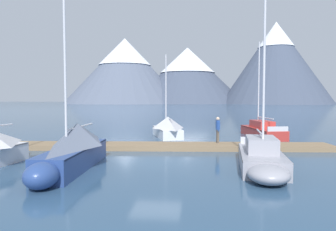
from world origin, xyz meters
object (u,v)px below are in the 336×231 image
Objects in this scene: sailboat_second_berth at (73,148)px; person_on_dock at (218,128)px; sailboat_far_berth at (260,130)px; sailboat_mid_dock_port at (167,127)px; sailboat_mid_dock_starboard at (262,158)px.

sailboat_second_berth reaches higher than person_on_dock.
person_on_dock is (-3.96, -6.48, 0.73)m from sailboat_far_berth.
sailboat_second_berth is 0.99× the size of sailboat_far_berth.
sailboat_mid_dock_port is 12.65m from sailboat_mid_dock_starboard.
person_on_dock is at bearing -121.42° from sailboat_far_berth.
person_on_dock is (3.87, -5.24, 0.46)m from sailboat_mid_dock_port.
sailboat_mid_dock_starboard reaches higher than sailboat_second_berth.
person_on_dock is at bearing 45.13° from sailboat_second_berth.
sailboat_far_berth is at bearing 79.25° from sailboat_mid_dock_starboard.
sailboat_mid_dock_starboard is (8.36, 0.66, -0.42)m from sailboat_second_berth.
sailboat_far_berth is (2.40, 12.66, -0.01)m from sailboat_mid_dock_starboard.
sailboat_mid_dock_starboard is 12.89m from sailboat_far_berth.
sailboat_far_berth is 4.74× the size of person_on_dock.
sailboat_far_berth is (10.77, 13.32, -0.44)m from sailboat_second_berth.
sailboat_second_berth is 0.96× the size of sailboat_mid_dock_starboard.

